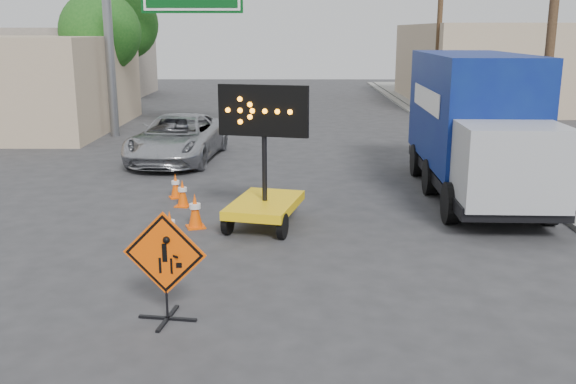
{
  "coord_description": "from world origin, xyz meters",
  "views": [
    {
      "loc": [
        0.85,
        -8.27,
        4.23
      ],
      "look_at": [
        0.78,
        2.04,
        1.63
      ],
      "focal_mm": 40.0,
      "sensor_mm": 36.0,
      "label": 1
    }
  ],
  "objects_px": {
    "arrow_board": "(265,196)",
    "pickup_truck": "(178,138)",
    "construction_sign": "(165,264)",
    "box_truck": "(475,133)"
  },
  "relations": [
    {
      "from": "arrow_board",
      "to": "pickup_truck",
      "type": "height_order",
      "value": "arrow_board"
    },
    {
      "from": "arrow_board",
      "to": "pickup_truck",
      "type": "relative_size",
      "value": 0.57
    },
    {
      "from": "construction_sign",
      "to": "box_truck",
      "type": "distance_m",
      "value": 10.11
    },
    {
      "from": "pickup_truck",
      "to": "box_truck",
      "type": "distance_m",
      "value": 9.76
    },
    {
      "from": "construction_sign",
      "to": "arrow_board",
      "type": "bearing_deg",
      "value": 83.59
    },
    {
      "from": "pickup_truck",
      "to": "box_truck",
      "type": "xyz_separation_m",
      "value": [
        8.55,
        -4.63,
        0.9
      ]
    },
    {
      "from": "construction_sign",
      "to": "box_truck",
      "type": "bearing_deg",
      "value": 57.51
    },
    {
      "from": "box_truck",
      "to": "arrow_board",
      "type": "bearing_deg",
      "value": -150.1
    },
    {
      "from": "arrow_board",
      "to": "box_truck",
      "type": "height_order",
      "value": "box_truck"
    },
    {
      "from": "arrow_board",
      "to": "box_truck",
      "type": "relative_size",
      "value": 0.4
    }
  ]
}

